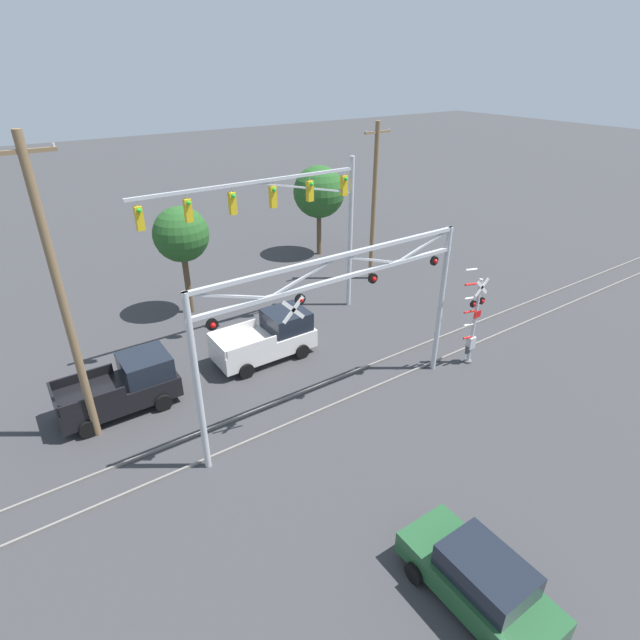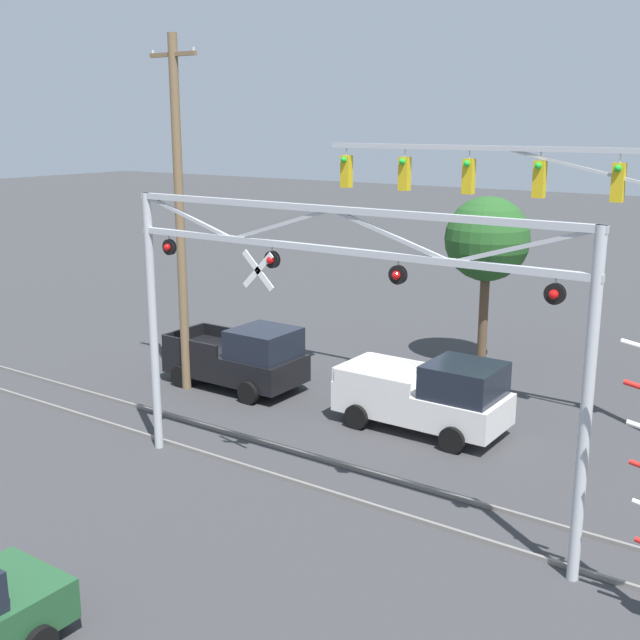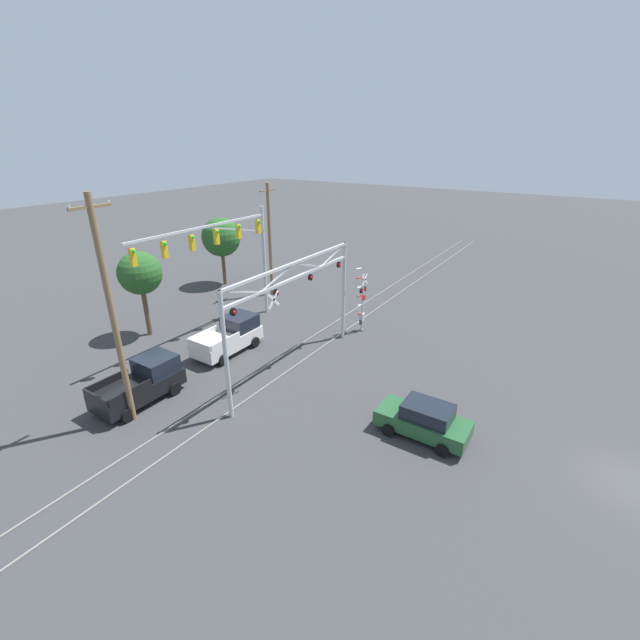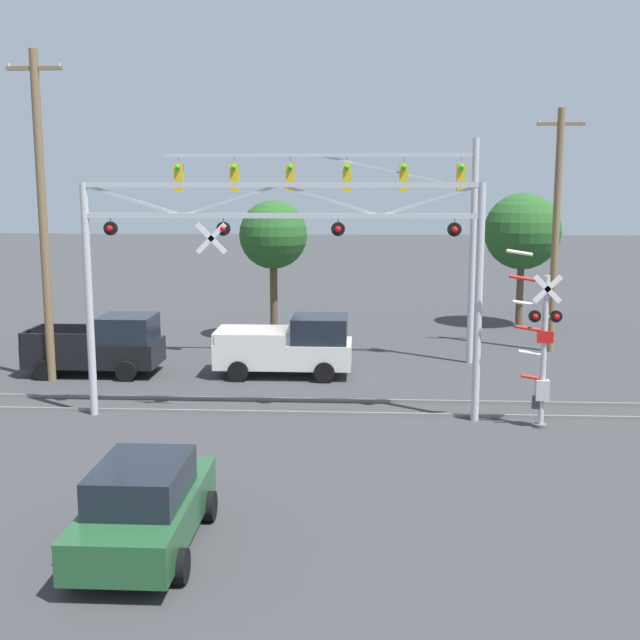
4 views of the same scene
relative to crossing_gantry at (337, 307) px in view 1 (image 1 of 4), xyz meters
name	(u,v)px [view 1 (image 1 of 4)]	position (x,y,z in m)	size (l,w,h in m)	color
rail_track_near	(332,406)	(0.01, 0.28, -4.57)	(80.00, 0.08, 0.10)	gray
rail_track_far	(312,388)	(0.01, 1.72, -4.57)	(80.00, 0.08, 0.10)	gray
crossing_gantry	(337,307)	(0.00, 0.00, 0.00)	(11.09, 0.27, 6.61)	#B7BABF
crossing_signal_mast	(473,324)	(7.09, -0.56, -2.61)	(1.54, 0.35, 4.87)	#B7BABF
traffic_signal_span	(296,212)	(2.89, 7.42, 1.29)	(11.34, 0.39, 8.18)	#B7BABF
pickup_truck_lead	(269,337)	(-0.14, 5.10, -3.63)	(4.67, 2.27, 2.08)	silver
pickup_truck_following	(125,386)	(-6.76, 4.93, -3.63)	(4.54, 2.27, 2.08)	black
sedan_waiting	(480,580)	(-1.62, -8.44, -3.79)	(2.07, 4.20, 1.67)	#23512D
utility_pole_left	(62,301)	(-8.20, 3.89, 0.92)	(1.80, 0.28, 10.78)	brown
utility_pole_right	(374,203)	(9.73, 9.69, 0.23)	(1.80, 0.28, 9.40)	brown
background_tree_beyond_span	(319,192)	(9.52, 15.20, -0.22)	(3.49, 3.49, 6.17)	brown
background_tree_far_left_verge	(181,235)	(-1.50, 11.58, -0.20)	(2.86, 2.86, 5.89)	brown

